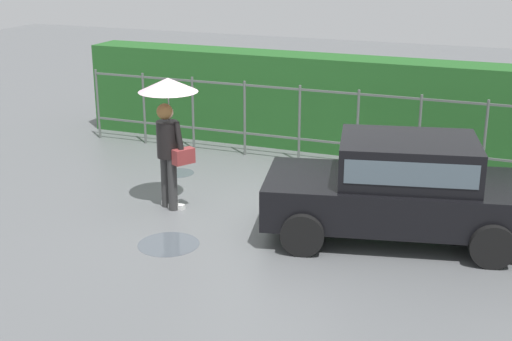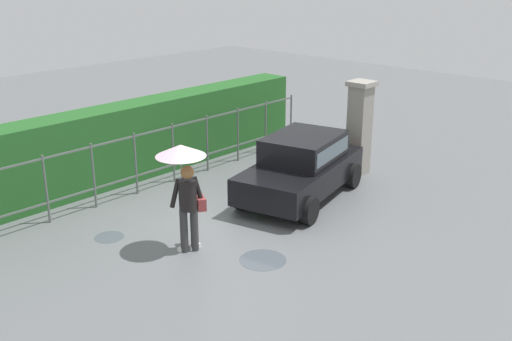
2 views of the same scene
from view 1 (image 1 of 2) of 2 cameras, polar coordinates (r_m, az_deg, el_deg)
ground_plane at (r=11.26m, az=-0.15°, el=-3.46°), size 40.00×40.00×0.00m
car at (r=10.33m, az=11.48°, el=-1.11°), size 3.97×2.50×1.48m
pedestrian at (r=11.17m, az=-7.03°, el=4.51°), size 0.93×0.93×2.10m
fence_section at (r=13.52m, az=5.80°, el=3.82°), size 10.29×0.05×1.50m
hedge_row at (r=14.50m, az=7.01°, el=5.28°), size 11.24×0.90×1.90m
puddle_near at (r=10.24m, az=-7.02°, el=-5.88°), size 0.88×0.88×0.00m
puddle_far at (r=13.25m, az=-6.26°, el=-0.19°), size 0.59×0.59×0.00m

